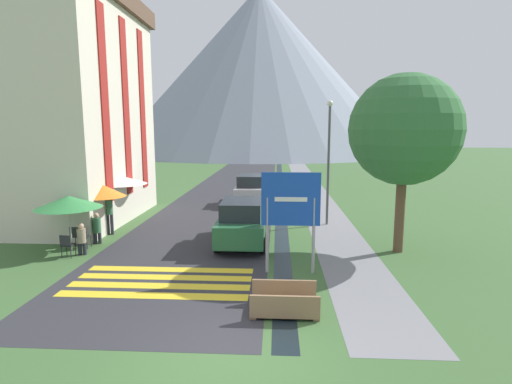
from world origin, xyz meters
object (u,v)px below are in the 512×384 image
(road_sign, at_px, (291,208))
(cafe_umbrella_middle_orange, at_px, (103,191))
(tree_by_path, at_px, (405,130))
(person_seated_near, at_px, (97,227))
(person_standing_terrace, at_px, (109,212))
(hotel_building, at_px, (67,99))
(streetlamp, at_px, (329,153))
(cafe_chair_far_left, at_px, (110,219))
(cafe_chair_nearest, at_px, (67,244))
(person_seated_far, at_px, (82,237))
(parked_car_near, at_px, (242,222))
(footbridge, at_px, (284,303))
(cafe_chair_near_right, at_px, (76,235))
(cafe_umbrella_rear_white, at_px, (121,180))
(cafe_chair_near_left, at_px, (83,236))
(parked_car_far, at_px, (251,189))
(cafe_chair_far_right, at_px, (106,219))
(cafe_umbrella_front_green, at_px, (69,202))

(road_sign, xyz_separation_m, cafe_umbrella_middle_orange, (-7.92, 4.14, -0.15))
(cafe_umbrella_middle_orange, height_order, tree_by_path, tree_by_path)
(person_seated_near, bearing_deg, person_standing_terrace, 93.06)
(hotel_building, relative_size, streetlamp, 1.89)
(cafe_chair_far_left, relative_size, streetlamp, 0.14)
(streetlamp, bearing_deg, hotel_building, 178.64)
(person_standing_terrace, distance_m, tree_by_path, 12.64)
(person_seated_near, relative_size, tree_by_path, 0.19)
(cafe_chair_nearest, relative_size, person_seated_far, 0.71)
(parked_car_near, relative_size, person_seated_far, 3.47)
(footbridge, bearing_deg, cafe_chair_near_right, 147.29)
(person_standing_terrace, bearing_deg, tree_by_path, -8.80)
(cafe_umbrella_rear_white, relative_size, streetlamp, 0.42)
(cafe_chair_near_right, height_order, person_seated_far, person_seated_far)
(hotel_building, distance_m, person_seated_near, 7.48)
(cafe_chair_far_left, relative_size, cafe_chair_near_left, 1.00)
(parked_car_far, relative_size, person_seated_far, 3.23)
(parked_car_far, distance_m, cafe_umbrella_middle_orange, 10.02)
(footbridge, distance_m, cafe_umbrella_middle_orange, 10.54)
(cafe_chair_near_left, bearing_deg, hotel_building, 95.26)
(cafe_chair_nearest, height_order, cafe_umbrella_middle_orange, cafe_umbrella_middle_orange)
(hotel_building, bearing_deg, cafe_chair_nearest, -65.00)
(hotel_building, bearing_deg, road_sign, -33.45)
(parked_car_far, height_order, person_standing_terrace, parked_car_far)
(parked_car_near, bearing_deg, cafe_chair_far_right, 163.52)
(parked_car_far, height_order, tree_by_path, tree_by_path)
(cafe_chair_far_right, relative_size, cafe_umbrella_front_green, 0.35)
(person_seated_far, height_order, person_seated_near, person_seated_near)
(person_seated_far, bearing_deg, person_seated_near, 93.58)
(cafe_chair_far_right, height_order, person_standing_terrace, person_standing_terrace)
(hotel_building, xyz_separation_m, cafe_chair_near_right, (2.53, -4.81, -5.56))
(road_sign, distance_m, cafe_chair_nearest, 8.26)
(footbridge, relative_size, person_seated_near, 1.34)
(cafe_umbrella_front_green, bearing_deg, parked_car_near, 11.73)
(road_sign, relative_size, streetlamp, 0.55)
(person_seated_far, relative_size, person_standing_terrace, 0.69)
(cafe_chair_far_left, height_order, person_standing_terrace, person_standing_terrace)
(cafe_umbrella_rear_white, bearing_deg, footbridge, -50.00)
(cafe_chair_near_left, bearing_deg, cafe_chair_far_left, 68.54)
(cafe_umbrella_middle_orange, distance_m, cafe_umbrella_rear_white, 2.36)
(parked_car_far, xyz_separation_m, person_seated_far, (-5.57, -10.72, -0.24))
(cafe_chair_far_right, xyz_separation_m, person_seated_near, (0.63, -2.23, 0.19))
(cafe_umbrella_rear_white, bearing_deg, person_seated_near, -84.80)
(cafe_chair_near_left, bearing_deg, parked_car_near, -15.76)
(cafe_chair_near_right, height_order, streetlamp, streetlamp)
(cafe_chair_near_left, xyz_separation_m, streetlamp, (9.98, 4.59, 2.96))
(parked_car_near, height_order, person_seated_far, parked_car_near)
(cafe_chair_far_right, xyz_separation_m, cafe_chair_near_left, (0.40, -2.93, 0.00))
(parked_car_near, distance_m, streetlamp, 5.84)
(person_standing_terrace, height_order, tree_by_path, tree_by_path)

